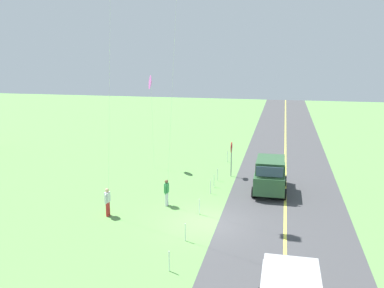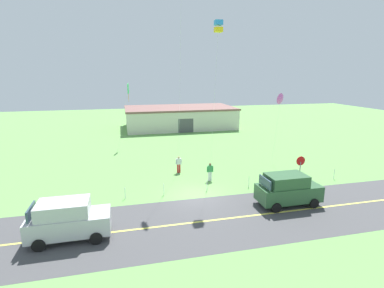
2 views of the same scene
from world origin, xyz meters
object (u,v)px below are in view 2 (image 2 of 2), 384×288
(car_parked_west_near, at_px, (68,220))
(kite_yellow_high, at_px, (281,99))
(person_adult_companion, at_px, (179,164))
(warehouse_distant, at_px, (180,117))
(stop_sign, at_px, (300,165))
(kite_green_far, at_px, (128,90))
(person_adult_near, at_px, (210,171))
(kite_red_low, at_px, (218,27))
(car_suv_foreground, at_px, (288,189))

(car_parked_west_near, xyz_separation_m, kite_yellow_high, (18.73, 10.52, 5.44))
(person_adult_companion, distance_m, warehouse_distant, 24.18)
(stop_sign, bearing_deg, kite_green_far, 126.48)
(person_adult_near, distance_m, person_adult_companion, 3.53)
(person_adult_companion, relative_size, kite_yellow_high, 0.22)
(stop_sign, bearing_deg, kite_red_low, 160.43)
(car_suv_foreground, distance_m, warehouse_distant, 32.32)
(kite_red_low, bearing_deg, stop_sign, -19.57)
(person_adult_near, height_order, kite_green_far, kite_green_far)
(car_parked_west_near, xyz_separation_m, person_adult_near, (10.38, 6.96, -0.29))
(person_adult_companion, bearing_deg, car_suv_foreground, -162.25)
(kite_yellow_high, height_order, kite_green_far, kite_green_far)
(stop_sign, relative_size, person_adult_near, 1.60)
(car_suv_foreground, distance_m, kite_green_far, 23.56)
(stop_sign, bearing_deg, person_adult_near, 156.31)
(person_adult_near, relative_size, kite_red_low, 0.12)
(car_parked_west_near, bearing_deg, person_adult_near, 33.84)
(person_adult_near, relative_size, warehouse_distant, 0.09)
(car_parked_west_near, height_order, kite_green_far, kite_green_far)
(person_adult_near, bearing_deg, kite_green_far, 23.61)
(warehouse_distant, bearing_deg, person_adult_companion, -101.44)
(person_adult_near, height_order, warehouse_distant, warehouse_distant)
(kite_green_far, bearing_deg, person_adult_companion, -71.30)
(person_adult_near, height_order, kite_red_low, kite_red_low)
(car_suv_foreground, xyz_separation_m, kite_green_far, (-10.12, 20.42, 5.98))
(car_parked_west_near, bearing_deg, kite_green_far, 79.06)
(person_adult_companion, height_order, kite_yellow_high, kite_yellow_high)
(kite_green_far, bearing_deg, kite_yellow_high, -37.06)
(person_adult_companion, bearing_deg, person_adult_near, -158.81)
(stop_sign, distance_m, warehouse_distant, 29.69)
(person_adult_near, distance_m, kite_green_far, 17.03)
(car_suv_foreground, height_order, stop_sign, stop_sign)
(car_parked_west_near, distance_m, person_adult_near, 12.50)
(kite_red_low, bearing_deg, warehouse_distant, 85.16)
(car_suv_foreground, height_order, warehouse_distant, warehouse_distant)
(person_adult_companion, distance_m, kite_yellow_high, 12.05)
(car_parked_west_near, relative_size, person_adult_companion, 2.75)
(car_parked_west_near, bearing_deg, car_suv_foreground, 4.42)
(car_suv_foreground, relative_size, kite_red_low, 0.34)
(car_suv_foreground, relative_size, kite_yellow_high, 0.61)
(stop_sign, height_order, kite_red_low, kite_red_low)
(car_parked_west_near, bearing_deg, kite_yellow_high, 29.32)
(car_suv_foreground, bearing_deg, kite_yellow_high, 64.72)
(stop_sign, distance_m, kite_red_low, 12.68)
(car_suv_foreground, relative_size, car_parked_west_near, 1.00)
(car_suv_foreground, bearing_deg, person_adult_companion, 125.45)
(car_suv_foreground, bearing_deg, kite_green_far, 116.37)
(stop_sign, height_order, person_adult_near, stop_sign)
(person_adult_companion, relative_size, warehouse_distant, 0.09)
(person_adult_companion, xyz_separation_m, warehouse_distant, (4.79, 23.69, 0.89))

